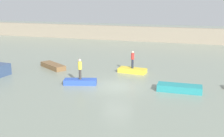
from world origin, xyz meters
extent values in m
plane|color=gray|center=(0.00, 0.00, 0.00)|extent=(120.00, 120.00, 0.00)
cube|color=gray|center=(0.00, 26.53, 1.27)|extent=(80.00, 1.20, 2.54)
cube|color=brown|center=(-8.35, 4.04, 0.25)|extent=(3.62, 2.88, 0.50)
cube|color=#2B4CAD|center=(-3.21, -0.42, 0.23)|extent=(2.96, 1.66, 0.46)
cube|color=gold|center=(0.19, 4.79, 0.23)|extent=(2.88, 1.48, 0.46)
cube|color=teal|center=(5.16, 0.17, 0.27)|extent=(3.52, 1.28, 0.55)
cylinder|color=#38332D|center=(-3.21, -0.42, 0.91)|extent=(0.22, 0.22, 0.88)
cylinder|color=yellow|center=(-3.21, -0.42, 1.68)|extent=(0.32, 0.32, 0.67)
sphere|color=beige|center=(-3.21, -0.42, 2.14)|extent=(0.24, 0.24, 0.24)
cylinder|color=#232838|center=(0.19, 4.79, 0.92)|extent=(0.22, 0.22, 0.92)
cylinder|color=red|center=(0.19, 4.79, 1.68)|extent=(0.32, 0.32, 0.61)
sphere|color=beige|center=(0.19, 4.79, 2.10)|extent=(0.24, 0.24, 0.24)
camera|label=1|loc=(6.36, -21.79, 7.22)|focal=44.79mm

